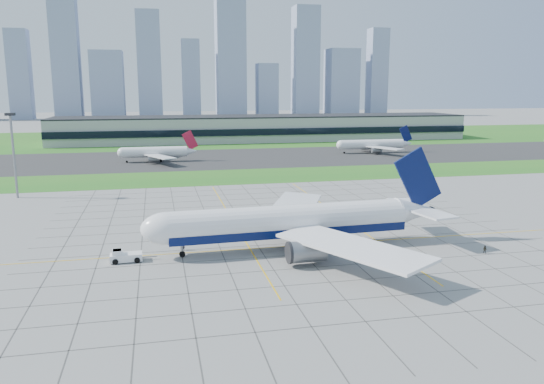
{
  "coord_description": "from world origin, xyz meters",
  "views": [
    {
      "loc": [
        -28.1,
        -105.98,
        32.54
      ],
      "look_at": [
        -0.02,
        22.09,
        7.0
      ],
      "focal_mm": 35.0,
      "sensor_mm": 36.0,
      "label": 1
    }
  ],
  "objects_px": {
    "light_mast": "(13,145)",
    "distant_jet_2": "(373,144)",
    "pushback_tug": "(124,256)",
    "distant_jet_1": "(156,152)",
    "airliner": "(292,222)",
    "crew_far": "(485,250)",
    "crew_near": "(184,246)"
  },
  "relations": [
    {
      "from": "pushback_tug",
      "to": "distant_jet_2",
      "type": "bearing_deg",
      "value": 50.56
    },
    {
      "from": "airliner",
      "to": "pushback_tug",
      "type": "bearing_deg",
      "value": -179.83
    },
    {
      "from": "distant_jet_1",
      "to": "airliner",
      "type": "bearing_deg",
      "value": -79.41
    },
    {
      "from": "light_mast",
      "to": "crew_near",
      "type": "bearing_deg",
      "value": -54.4
    },
    {
      "from": "pushback_tug",
      "to": "crew_near",
      "type": "distance_m",
      "value": 12.56
    },
    {
      "from": "light_mast",
      "to": "crew_far",
      "type": "height_order",
      "value": "light_mast"
    },
    {
      "from": "pushback_tug",
      "to": "distant_jet_2",
      "type": "height_order",
      "value": "distant_jet_2"
    },
    {
      "from": "distant_jet_1",
      "to": "distant_jet_2",
      "type": "distance_m",
      "value": 110.2
    },
    {
      "from": "distant_jet_1",
      "to": "crew_near",
      "type": "bearing_deg",
      "value": -88.04
    },
    {
      "from": "pushback_tug",
      "to": "crew_far",
      "type": "bearing_deg",
      "value": -10.85
    },
    {
      "from": "pushback_tug",
      "to": "crew_far",
      "type": "xyz_separation_m",
      "value": [
        70.49,
        -10.31,
        -0.23
      ]
    },
    {
      "from": "crew_near",
      "to": "light_mast",
      "type": "bearing_deg",
      "value": 48.02
    },
    {
      "from": "airliner",
      "to": "distant_jet_2",
      "type": "bearing_deg",
      "value": 59.06
    },
    {
      "from": "crew_near",
      "to": "crew_far",
      "type": "relative_size",
      "value": 1.11
    },
    {
      "from": "pushback_tug",
      "to": "crew_near",
      "type": "relative_size",
      "value": 4.68
    },
    {
      "from": "crew_far",
      "to": "distant_jet_2",
      "type": "relative_size",
      "value": 0.04
    },
    {
      "from": "crew_far",
      "to": "distant_jet_2",
      "type": "height_order",
      "value": "distant_jet_2"
    },
    {
      "from": "distant_jet_1",
      "to": "distant_jet_2",
      "type": "xyz_separation_m",
      "value": [
        109.63,
        11.13,
        0.0
      ]
    },
    {
      "from": "light_mast",
      "to": "pushback_tug",
      "type": "distance_m",
      "value": 79.82
    },
    {
      "from": "airliner",
      "to": "distant_jet_1",
      "type": "relative_size",
      "value": 1.54
    },
    {
      "from": "pushback_tug",
      "to": "distant_jet_1",
      "type": "xyz_separation_m",
      "value": [
        6.78,
        143.91,
        3.4
      ]
    },
    {
      "from": "light_mast",
      "to": "crew_near",
      "type": "xyz_separation_m",
      "value": [
        46.62,
        -65.11,
        -15.24
      ]
    },
    {
      "from": "pushback_tug",
      "to": "crew_near",
      "type": "height_order",
      "value": "pushback_tug"
    },
    {
      "from": "distant_jet_2",
      "to": "crew_far",
      "type": "bearing_deg",
      "value": -105.52
    },
    {
      "from": "airliner",
      "to": "pushback_tug",
      "type": "relative_size",
      "value": 7.43
    },
    {
      "from": "pushback_tug",
      "to": "crew_far",
      "type": "height_order",
      "value": "pushback_tug"
    },
    {
      "from": "airliner",
      "to": "pushback_tug",
      "type": "xyz_separation_m",
      "value": [
        -33.4,
        -1.58,
        -4.49
      ]
    },
    {
      "from": "light_mast",
      "to": "distant_jet_2",
      "type": "height_order",
      "value": "light_mast"
    },
    {
      "from": "airliner",
      "to": "crew_far",
      "type": "bearing_deg",
      "value": -20.3
    },
    {
      "from": "light_mast",
      "to": "distant_jet_2",
      "type": "bearing_deg",
      "value": 29.28
    },
    {
      "from": "airliner",
      "to": "distant_jet_1",
      "type": "height_order",
      "value": "airliner"
    },
    {
      "from": "light_mast",
      "to": "crew_near",
      "type": "height_order",
      "value": "light_mast"
    }
  ]
}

